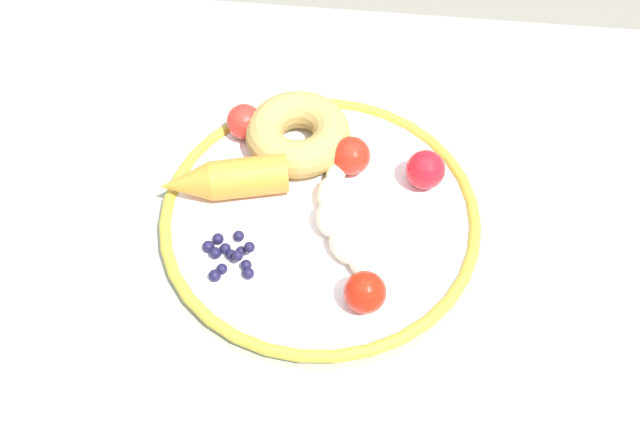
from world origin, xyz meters
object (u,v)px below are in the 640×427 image
Objects in this scene: dining_table at (362,306)px; banana at (339,219)px; tomato_near at (367,292)px; tomato_far at (244,122)px; plate at (320,215)px; tomato_extra at (425,170)px; donut at (298,134)px; carrot_orange at (224,180)px; tomato_mid at (351,156)px; blueberry_pile at (229,255)px.

banana is (-0.03, 0.03, 0.12)m from dining_table.
tomato_far is at bearing 126.75° from tomato_near.
banana is at bearing -34.55° from plate.
plate is at bearing -153.14° from tomato_extra.
dining_table is at bearing 91.74° from tomato_near.
carrot_orange is at bearing -133.41° from donut.
banana is 1.42× the size of donut.
banana is 4.12× the size of tomato_far.
donut is 2.85× the size of tomato_near.
tomato_near is 0.24m from tomato_far.
plate is at bearing -112.43° from tomato_mid.
carrot_orange is 1.20× the size of donut.
tomato_far is at bearing 94.44° from blueberry_pile.
tomato_far is (-0.01, 0.16, 0.01)m from blueberry_pile.
dining_table is 0.21m from carrot_orange.
tomato_far is (-0.12, 0.04, -0.00)m from tomato_mid.
tomato_far reaches higher than banana.
donut is 1.92× the size of blueberry_pile.
tomato_far is at bearing 166.48° from tomato_extra.
carrot_orange is (-0.10, 0.02, 0.02)m from plate.
donut is 0.14m from tomato_extra.
carrot_orange and tomato_mid have the same top height.
banana is 3.91× the size of tomato_extra.
tomato_extra is (0.13, -0.03, 0.00)m from donut.
tomato_far is (-0.09, 0.10, 0.02)m from plate.
donut is (-0.08, 0.13, 0.13)m from dining_table.
plate is 0.07m from tomato_mid.
tomato_near is (0.03, -0.08, 0.01)m from banana.
tomato_far is at bearing 168.75° from donut.
tomato_near is at bearing -14.15° from blueberry_pile.
plate is at bearing -46.76° from tomato_far.
tomato_extra is (0.20, 0.03, 0.00)m from carrot_orange.
tomato_far is at bearing 135.10° from banana.
dining_table is at bearing -37.62° from plate.
tomato_mid is 0.08m from tomato_extra.
donut is at bearing -11.25° from tomato_far.
donut reaches higher than banana.
banana reaches higher than dining_table.
plate is 0.11m from tomato_near.
tomato_mid is at bearing 99.76° from tomato_near.
tomato_far is (-0.06, 0.01, -0.00)m from donut.
tomato_mid reaches higher than tomato_near.
donut is 0.06m from tomato_far.
tomato_mid is 1.05× the size of tomato_far.
tomato_extra is at bearing -13.52° from tomato_far.
tomato_mid is at bearing 104.11° from dining_table.
blueberry_pile is (-0.10, -0.05, -0.01)m from banana.
blueberry_pile is (-0.13, -0.02, 0.12)m from dining_table.
carrot_orange is 3.42× the size of tomato_near.
carrot_orange reaches higher than banana.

